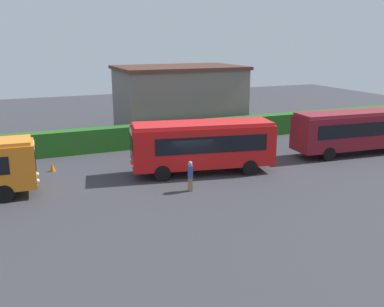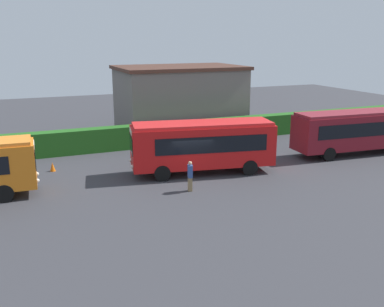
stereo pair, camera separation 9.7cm
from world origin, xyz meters
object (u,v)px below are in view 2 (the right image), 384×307
object	(u,v)px
person_center	(190,175)
bus_red	(203,144)
traffic_cone	(53,167)
person_right	(165,148)
bus_maroon	(356,130)

from	to	relation	value
person_center	bus_red	bearing A→B (deg)	-110.17
bus_red	traffic_cone	xyz separation A→B (m)	(-8.98, 4.06, -1.61)
bus_red	person_right	xyz separation A→B (m)	(-1.25, 3.75, -1.03)
person_center	traffic_cone	xyz separation A→B (m)	(-6.90, 7.01, -0.64)
traffic_cone	bus_red	bearing A→B (deg)	-24.31
person_center	bus_maroon	bearing A→B (deg)	-153.86
bus_maroon	traffic_cone	distance (m)	21.94
person_right	traffic_cone	world-z (taller)	person_right
bus_maroon	traffic_cone	bearing A→B (deg)	173.46
person_center	traffic_cone	size ratio (longest dim) A/B	2.95
bus_maroon	person_center	distance (m)	14.89
person_right	bus_maroon	bearing A→B (deg)	-163.32
bus_red	bus_maroon	xyz separation A→B (m)	(12.51, -0.09, -0.04)
bus_maroon	person_right	bearing A→B (deg)	168.80
bus_maroon	person_right	distance (m)	14.31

